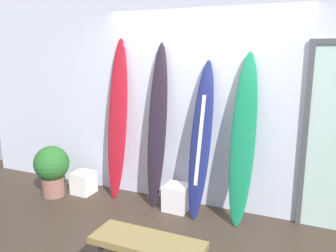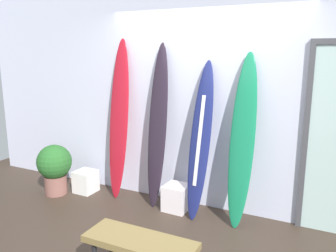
{
  "view_description": "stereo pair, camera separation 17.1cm",
  "coord_description": "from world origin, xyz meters",
  "views": [
    {
      "loc": [
        1.35,
        -2.88,
        1.99
      ],
      "look_at": [
        -0.35,
        0.95,
        1.08
      ],
      "focal_mm": 36.96,
      "sensor_mm": 36.0,
      "label": 1
    },
    {
      "loc": [
        1.51,
        -2.81,
        1.99
      ],
      "look_at": [
        -0.35,
        0.95,
        1.08
      ],
      "focal_mm": 36.96,
      "sensor_mm": 36.0,
      "label": 2
    }
  ],
  "objects": [
    {
      "name": "surfboard_crimson",
      "position": [
        -1.12,
        1.01,
        1.08
      ],
      "size": [
        0.31,
        0.34,
        2.16
      ],
      "color": "#AE1524",
      "rests_on": "ground"
    },
    {
      "name": "wall_back",
      "position": [
        0.0,
        1.3,
        1.4
      ],
      "size": [
        7.2,
        0.2,
        2.8
      ],
      "primitive_type": "cube",
      "color": "silver",
      "rests_on": "ground"
    },
    {
      "name": "display_block_left",
      "position": [
        -1.63,
        0.88,
        0.16
      ],
      "size": [
        0.29,
        0.29,
        0.31
      ],
      "color": "white",
      "rests_on": "ground"
    },
    {
      "name": "ground",
      "position": [
        0.0,
        0.0,
        -0.02
      ],
      "size": [
        8.0,
        8.0,
        0.04
      ],
      "primitive_type": "cube",
      "color": "#3B2E25"
    },
    {
      "name": "potted_plant",
      "position": [
        -1.97,
        0.64,
        0.41
      ],
      "size": [
        0.48,
        0.48,
        0.71
      ],
      "color": "#85554C",
      "rests_on": "ground"
    },
    {
      "name": "surfboard_emerald",
      "position": [
        0.59,
        0.96,
        0.99
      ],
      "size": [
        0.28,
        0.44,
        1.99
      ],
      "color": "#16784F",
      "rests_on": "ground"
    },
    {
      "name": "surfboard_charcoal",
      "position": [
        -0.51,
        0.99,
        1.05
      ],
      "size": [
        0.26,
        0.36,
        2.1
      ],
      "color": "black",
      "rests_on": "ground"
    },
    {
      "name": "surfboard_navy",
      "position": [
        0.09,
        0.94,
        0.94
      ],
      "size": [
        0.28,
        0.49,
        1.9
      ],
      "color": "navy",
      "rests_on": "ground"
    },
    {
      "name": "display_block_center",
      "position": [
        -0.21,
        0.93,
        0.17
      ],
      "size": [
        0.31,
        0.31,
        0.33
      ],
      "color": "white",
      "rests_on": "ground"
    },
    {
      "name": "bench",
      "position": [
        0.13,
        -0.54,
        0.39
      ],
      "size": [
        0.97,
        0.36,
        0.44
      ],
      "color": "olive",
      "rests_on": "ground"
    }
  ]
}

